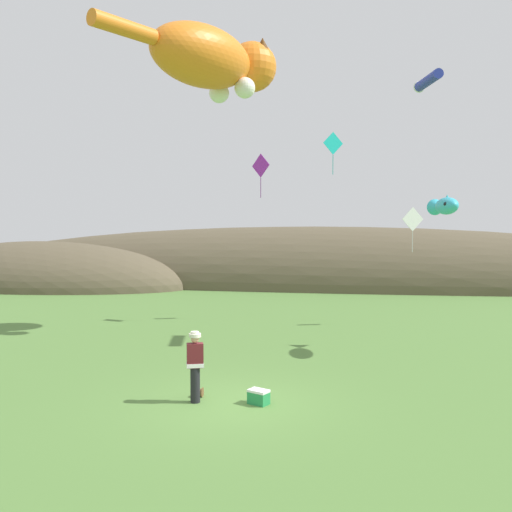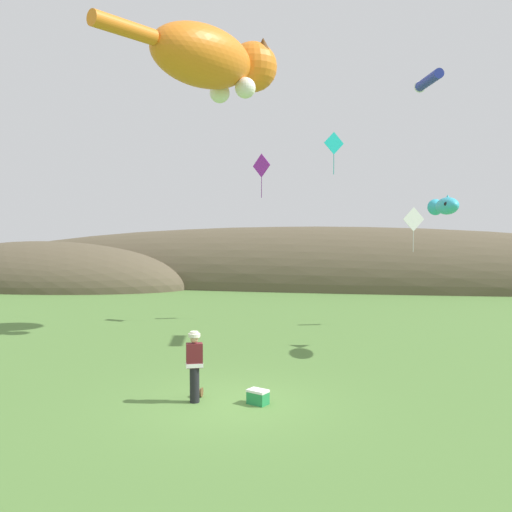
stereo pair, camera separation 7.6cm
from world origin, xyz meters
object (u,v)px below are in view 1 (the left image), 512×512
object	(u,v)px
kite_giant_cat	(214,60)
kite_diamond_white	(413,220)
picnic_cooler	(259,397)
kite_tube_streamer	(428,81)
kite_diamond_teal	(333,144)
kite_spool	(200,392)
kite_diamond_violet	(261,166)
festival_attendant	(195,364)
kite_fish_windsock	(444,206)

from	to	relation	value
kite_giant_cat	kite_diamond_white	world-z (taller)	kite_giant_cat
picnic_cooler	kite_tube_streamer	distance (m)	13.40
kite_tube_streamer	kite_diamond_teal	bearing A→B (deg)	128.56
kite_diamond_white	kite_diamond_teal	size ratio (longest dim) A/B	1.02
kite_tube_streamer	kite_diamond_white	bearing A→B (deg)	92.04
kite_spool	kite_diamond_violet	bearing A→B (deg)	91.83
kite_tube_streamer	kite_giant_cat	bearing A→B (deg)	-177.48
picnic_cooler	kite_diamond_violet	distance (m)	13.66
kite_spool	kite_tube_streamer	size ratio (longest dim) A/B	0.12
kite_giant_cat	kite_diamond_violet	distance (m)	5.40
kite_diamond_white	kite_diamond_teal	world-z (taller)	kite_diamond_teal
kite_diamond_teal	kite_diamond_white	bearing A→B (deg)	-14.47
festival_attendant	kite_diamond_white	distance (m)	13.99
kite_giant_cat	kite_diamond_teal	world-z (taller)	kite_giant_cat
kite_diamond_white	kite_diamond_violet	bearing A→B (deg)	-178.68
festival_attendant	picnic_cooler	size ratio (longest dim) A/B	3.05
picnic_cooler	kite_diamond_teal	distance (m)	15.01
kite_fish_windsock	kite_diamond_violet	xyz separation A→B (m)	(-7.17, 5.12, 1.98)
festival_attendant	kite_giant_cat	distance (m)	12.65
festival_attendant	kite_giant_cat	size ratio (longest dim) A/B	0.22
kite_giant_cat	kite_diamond_teal	bearing A→B (deg)	48.44
kite_spool	picnic_cooler	world-z (taller)	picnic_cooler
festival_attendant	kite_diamond_violet	distance (m)	13.28
kite_tube_streamer	kite_diamond_white	size ratio (longest dim) A/B	1.04
kite_spool	picnic_cooler	bearing A→B (deg)	-11.03
kite_giant_cat	kite_fish_windsock	bearing A→B (deg)	-8.91
kite_fish_windsock	festival_attendant	bearing A→B (deg)	-135.45
kite_spool	kite_diamond_white	xyz separation A→B (m)	(6.26, 11.52, 4.48)
kite_giant_cat	kite_tube_streamer	xyz separation A→B (m)	(7.92, 0.35, -1.02)
festival_attendant	kite_fish_windsock	world-z (taller)	kite_fish_windsock
kite_giant_cat	kite_diamond_white	xyz separation A→B (m)	(7.79, 3.97, -6.03)
picnic_cooler	kite_diamond_violet	bearing A→B (deg)	99.44
kite_giant_cat	kite_fish_windsock	distance (m)	10.13
picnic_cooler	kite_tube_streamer	size ratio (longest dim) A/B	0.29
kite_diamond_white	kite_diamond_teal	bearing A→B (deg)	165.53
kite_diamond_violet	festival_attendant	bearing A→B (deg)	-88.21
kite_tube_streamer	festival_attendant	bearing A→B (deg)	-127.41
festival_attendant	kite_spool	xyz separation A→B (m)	(-0.01, 0.45, -0.83)
picnic_cooler	kite_diamond_teal	world-z (taller)	kite_diamond_teal
picnic_cooler	kite_diamond_violet	xyz separation A→B (m)	(-1.94, 11.68, 6.82)
kite_spool	kite_fish_windsock	size ratio (longest dim) A/B	0.11
kite_giant_cat	kite_diamond_violet	bearing A→B (deg)	73.06
picnic_cooler	kite_diamond_white	xyz separation A→B (m)	(4.68, 11.83, 4.42)
kite_diamond_violet	kite_diamond_teal	size ratio (longest dim) A/B	1.02
kite_spool	kite_diamond_teal	bearing A→B (deg)	77.34
picnic_cooler	kite_tube_streamer	xyz separation A→B (m)	(4.81, 8.21, 9.43)
kite_tube_streamer	kite_diamond_teal	size ratio (longest dim) A/B	1.06
kite_fish_windsock	kite_spool	bearing A→B (deg)	-137.46
festival_attendant	kite_spool	bearing A→B (deg)	90.93
festival_attendant	kite_diamond_white	bearing A→B (deg)	62.41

